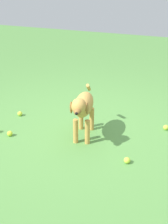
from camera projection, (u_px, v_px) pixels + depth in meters
The scene contains 6 objects.
ground at pixel (78, 132), 3.75m from camera, with size 14.00×14.00×0.00m, color #548C42.
dog at pixel (83, 107), 3.45m from camera, with size 0.36×0.87×0.60m.
tennis_ball_0 at pixel (166, 127), 3.78m from camera, with size 0.07×0.07×0.07m, color #C3D83E.
tennis_ball_1 at pixel (10, 134), 3.64m from camera, with size 0.07×0.07×0.07m, color #C7E436.
tennis_ball_3 at pixel (20, 114), 4.17m from camera, with size 0.07×0.07×0.07m, color #C3DD3B.
tennis_ball_4 at pixel (127, 160), 3.10m from camera, with size 0.07×0.07×0.07m, color #C5E43F.
Camera 1 is at (1.46, -2.99, 1.74)m, focal length 48.86 mm.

